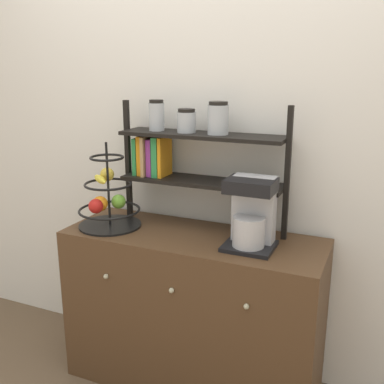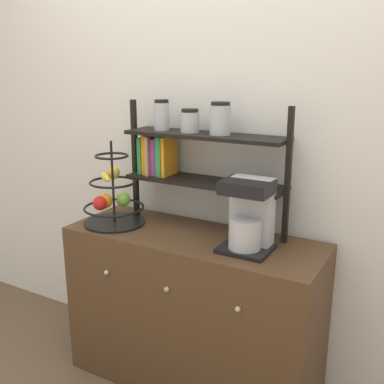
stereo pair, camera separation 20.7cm
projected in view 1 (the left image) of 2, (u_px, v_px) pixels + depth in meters
wall_back at (214, 123)px, 2.23m from camera, size 7.00×0.05×2.60m
sideboard at (193, 311)px, 2.23m from camera, size 1.24×0.47×0.80m
coffee_maker at (252, 213)px, 1.96m from camera, size 0.22×0.20×0.32m
fruit_stand at (108, 200)px, 2.22m from camera, size 0.31×0.31×0.43m
shelf_hutch at (185, 149)px, 2.18m from camera, size 0.85×0.20×0.62m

